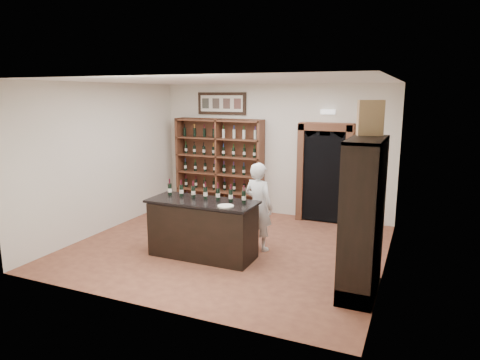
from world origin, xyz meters
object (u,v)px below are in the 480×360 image
at_px(wine_crate, 370,118).
at_px(tasting_counter, 203,229).
at_px(side_cabinet, 364,241).
at_px(shopkeeper, 258,207).
at_px(counter_bottle_0, 170,189).
at_px(wine_shelf, 220,165).

bearing_deg(wine_crate, tasting_counter, 162.27).
bearing_deg(side_cabinet, wine_crate, 98.37).
bearing_deg(wine_crate, shopkeeper, 142.34).
height_order(tasting_counter, side_cabinet, side_cabinet).
relative_size(counter_bottle_0, wine_crate, 0.60).
xyz_separation_m(wine_shelf, tasting_counter, (1.10, -2.93, -0.61)).
relative_size(wine_shelf, counter_bottle_0, 7.33).
distance_m(wine_shelf, wine_crate, 4.90).
height_order(wine_shelf, counter_bottle_0, wine_shelf).
relative_size(wine_shelf, wine_crate, 4.41).
bearing_deg(tasting_counter, shopkeeper, 43.39).
distance_m(side_cabinet, shopkeeper, 2.22).
xyz_separation_m(wine_shelf, shopkeeper, (1.85, -2.22, -0.30)).
height_order(wine_shelf, side_cabinet, same).
distance_m(tasting_counter, counter_bottle_0, 0.95).
height_order(wine_shelf, tasting_counter, wine_shelf).
bearing_deg(shopkeeper, wine_crate, 178.18).
bearing_deg(shopkeeper, side_cabinet, 168.83).
distance_m(tasting_counter, shopkeeper, 1.08).
bearing_deg(counter_bottle_0, side_cabinet, -6.97).
bearing_deg(counter_bottle_0, tasting_counter, -9.54).
distance_m(counter_bottle_0, wine_crate, 3.64).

